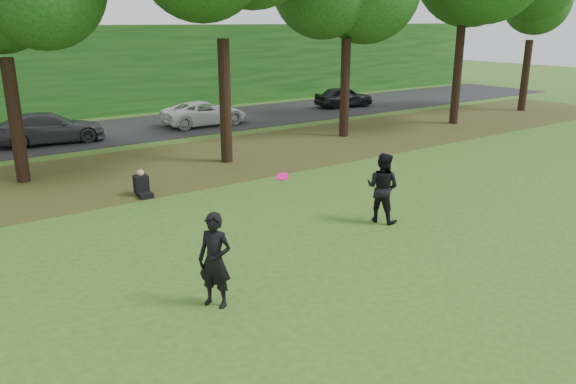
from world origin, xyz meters
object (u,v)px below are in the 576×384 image
object	(u,v)px
seated_person	(142,186)
player_left	(215,260)
player_right	(382,188)
frisbee	(282,177)

from	to	relation	value
seated_person	player_left	bearing A→B (deg)	-97.75
player_right	seated_person	bearing A→B (deg)	15.46
player_left	frisbee	distance (m)	2.49
player_left	frisbee	world-z (taller)	frisbee
player_left	player_right	bearing A→B (deg)	71.93
frisbee	seated_person	size ratio (longest dim) A/B	0.34
player_left	frisbee	bearing A→B (deg)	77.02
player_left	player_right	size ratio (longest dim) A/B	0.98
player_left	seated_person	size ratio (longest dim) A/B	2.24
player_right	frisbee	world-z (taller)	frisbee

